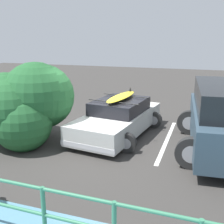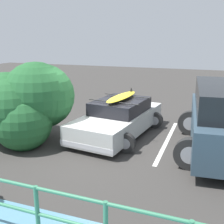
# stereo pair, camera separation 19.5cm
# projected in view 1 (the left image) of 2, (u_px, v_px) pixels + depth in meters

# --- Properties ---
(ground_plane) EXTENTS (44.00, 44.00, 0.02)m
(ground_plane) POSITION_uv_depth(u_px,v_px,m) (105.00, 139.00, 9.19)
(ground_plane) COLOR #383533
(ground_plane) RESTS_ON ground
(parking_stripe) EXTENTS (0.12, 4.00, 0.00)m
(parking_stripe) POSITION_uv_depth(u_px,v_px,m) (167.00, 140.00, 9.10)
(parking_stripe) COLOR silver
(parking_stripe) RESTS_ON ground
(sedan_car) EXTENTS (2.63, 4.32, 1.47)m
(sedan_car) POSITION_uv_depth(u_px,v_px,m) (118.00, 118.00, 9.51)
(sedan_car) COLOR silver
(sedan_car) RESTS_ON ground
(railing_fence) EXTENTS (8.10, 0.19, 1.06)m
(railing_fence) POSITION_uv_depth(u_px,v_px,m) (77.00, 217.00, 4.12)
(railing_fence) COLOR #387F5B
(railing_fence) RESTS_ON ground
(bush_near_left) EXTENTS (3.06, 2.88, 2.63)m
(bush_near_left) POSITION_uv_depth(u_px,v_px,m) (24.00, 104.00, 8.70)
(bush_near_left) COLOR #4C3828
(bush_near_left) RESTS_ON ground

